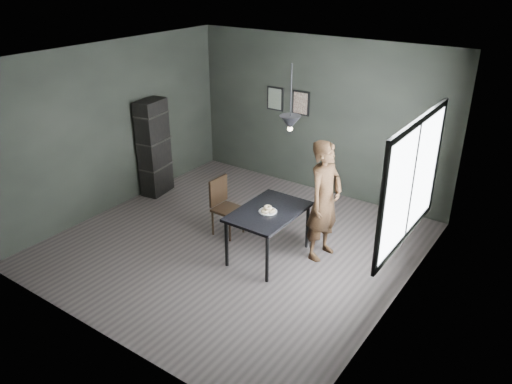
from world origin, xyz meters
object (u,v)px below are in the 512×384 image
Objects in this scene: wood_chair at (223,202)px; shelf_unit at (154,148)px; pendant_lamp at (290,123)px; white_plate at (268,212)px; woman at (324,201)px; cafe_table at (268,215)px.

shelf_unit reaches higher than wood_chair.
shelf_unit is 2.02× the size of pendant_lamp.
wood_chair is at bearing 175.57° from pendant_lamp.
white_plate is 0.81m from woman.
white_plate is 1.05m from wood_chair.
wood_chair is at bearing 168.64° from cafe_table.
shelf_unit is at bearing 166.18° from white_plate.
white_plate is 0.13× the size of woman.
pendant_lamp is (3.17, -0.57, 1.18)m from shelf_unit.
pendant_lamp is at bearing -3.48° from wood_chair.
white_plate is 1.32m from pendant_lamp.
white_plate is at bearing -13.00° from wood_chair.
shelf_unit is (-2.94, 0.72, 0.12)m from white_plate.
woman reaches higher than shelf_unit.
white_plate is (0.02, -0.05, 0.08)m from cafe_table.
woman is (0.62, 0.48, 0.21)m from cafe_table.
white_plate is at bearing -22.80° from shelf_unit.
pendant_lamp is (-0.37, -0.38, 1.17)m from woman.
wood_chair is 0.53× the size of shelf_unit.
wood_chair is at bearing 166.05° from white_plate.
cafe_table is 0.10m from white_plate.
woman is 2.04× the size of pendant_lamp.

